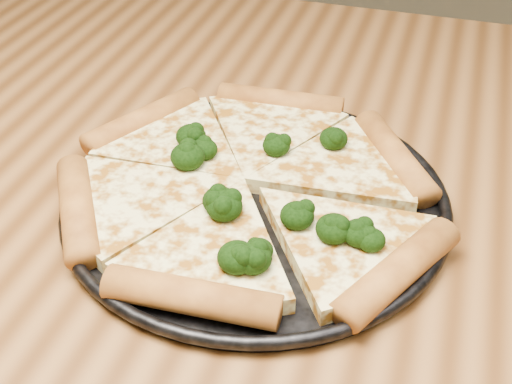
# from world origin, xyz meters

# --- Properties ---
(dining_table) EXTENTS (1.20, 0.90, 0.75)m
(dining_table) POSITION_xyz_m (0.00, 0.00, 0.66)
(dining_table) COLOR brown
(dining_table) RESTS_ON ground
(pizza_pan) EXTENTS (0.34, 0.34, 0.02)m
(pizza_pan) POSITION_xyz_m (0.02, -0.03, 0.76)
(pizza_pan) COLOR black
(pizza_pan) RESTS_ON dining_table
(pizza) EXTENTS (0.36, 0.33, 0.03)m
(pizza) POSITION_xyz_m (0.01, -0.02, 0.77)
(pizza) COLOR #FFF19C
(pizza) RESTS_ON pizza_pan
(broccoli_florets) EXTENTS (0.21, 0.21, 0.02)m
(broccoli_florets) POSITION_xyz_m (0.03, -0.05, 0.78)
(broccoli_florets) COLOR black
(broccoli_florets) RESTS_ON pizza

